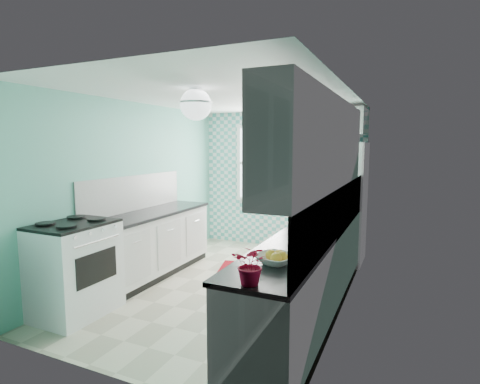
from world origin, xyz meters
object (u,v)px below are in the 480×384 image
at_px(fruit_bowl, 276,259).
at_px(stove, 74,267).
at_px(ceiling_light, 196,104).
at_px(fridge, 338,202).
at_px(microwave, 340,132).
at_px(potted_plant, 252,264).
at_px(sink, 327,219).

bearing_deg(fruit_bowl, stove, 176.60).
relative_size(ceiling_light, stove, 0.34).
bearing_deg(ceiling_light, fridge, 66.80).
bearing_deg(ceiling_light, stove, -151.10).
xyz_separation_m(fridge, microwave, (0.00, 0.00, 1.12)).
bearing_deg(fridge, fruit_bowl, -88.82).
height_order(stove, microwave, microwave).
xyz_separation_m(stove, microwave, (2.31, 3.25, 1.55)).
bearing_deg(fruit_bowl, fridge, 91.52).
bearing_deg(microwave, fruit_bowl, 90.78).
xyz_separation_m(ceiling_light, fruit_bowl, (1.20, -0.80, -1.34)).
height_order(fruit_bowl, potted_plant, potted_plant).
bearing_deg(stove, fridge, 52.49).
xyz_separation_m(ceiling_light, microwave, (1.11, 2.59, -0.23)).
distance_m(potted_plant, microwave, 4.02).
relative_size(fruit_bowl, microwave, 0.53).
bearing_deg(microwave, potted_plant, 90.58).
height_order(stove, potted_plant, potted_plant).
height_order(sink, potted_plant, sink).
distance_m(stove, sink, 3.09).
bearing_deg(ceiling_light, fruit_bowl, -33.84).
bearing_deg(stove, ceiling_light, 26.77).
relative_size(sink, microwave, 0.97).
distance_m(ceiling_light, microwave, 2.83).
bearing_deg(stove, microwave, 52.49).
height_order(sink, microwave, microwave).
xyz_separation_m(fruit_bowl, microwave, (-0.09, 3.39, 1.11)).
bearing_deg(fridge, stove, -125.72).
bearing_deg(fridge, ceiling_light, -113.55).
xyz_separation_m(sink, potted_plant, (-0.00, -2.54, 0.15)).
xyz_separation_m(stove, fruit_bowl, (2.40, -0.14, 0.44)).
height_order(ceiling_light, sink, ceiling_light).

